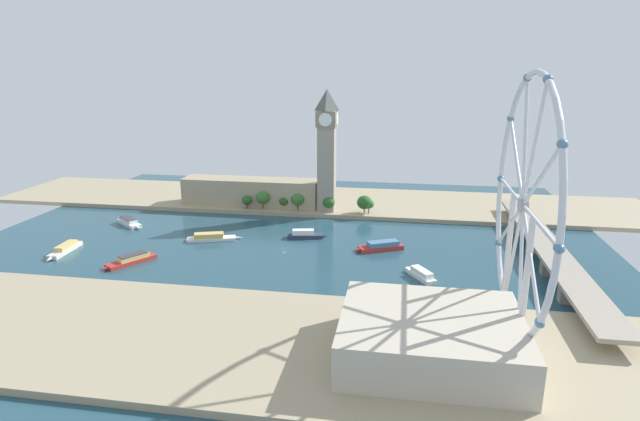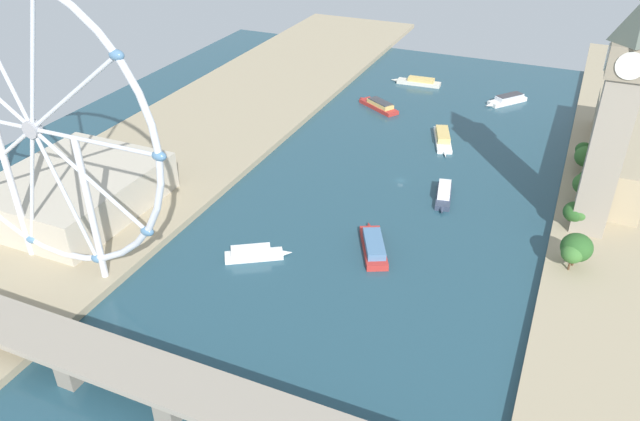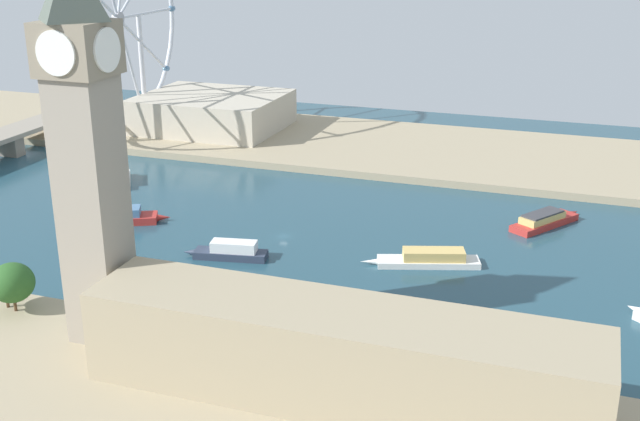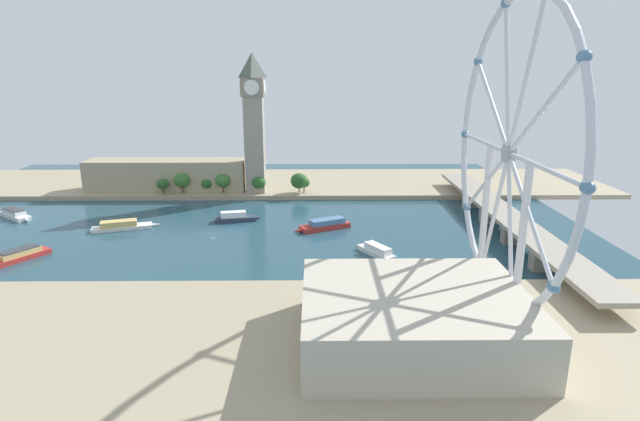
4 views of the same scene
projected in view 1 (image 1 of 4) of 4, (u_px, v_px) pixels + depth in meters
ground_plane at (284, 248)px, 314.43m from camera, size 396.85×396.85×0.00m
riverbank_left at (316, 201)px, 421.83m from camera, size 90.00×520.00×3.00m
riverbank_right at (220, 339)px, 206.22m from camera, size 90.00×520.00×3.00m
clock_tower at (327, 149)px, 375.82m from camera, size 15.34×15.34×89.29m
parliament_block at (251, 191)px, 402.61m from camera, size 22.00×106.54×20.24m
tree_row_embankment at (314, 201)px, 383.94m from camera, size 12.52×100.42×13.50m
ferris_wheel at (523, 207)px, 194.88m from camera, size 102.71×3.20×103.59m
riverside_hall at (431, 337)px, 188.97m from camera, size 55.02×66.17×16.35m
river_bridge at (548, 251)px, 288.42m from camera, size 208.85×16.90×10.18m
tour_boat_0 at (131, 260)px, 290.28m from camera, size 29.98×21.76×5.06m
tour_boat_1 at (129, 222)px, 360.66m from camera, size 21.83×26.16×5.10m
tour_boat_2 at (305, 234)px, 333.55m from camera, size 10.29×26.46×5.51m
tour_boat_3 at (381, 246)px, 311.32m from camera, size 19.09×30.84×5.40m
tour_boat_4 at (65, 249)px, 307.74m from camera, size 32.49×7.97×4.73m
tour_boat_5 at (211, 237)px, 328.72m from camera, size 16.53×35.26×4.87m
tour_boat_6 at (420, 274)px, 270.13m from camera, size 23.77×16.92×5.01m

